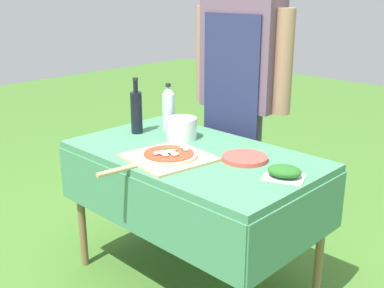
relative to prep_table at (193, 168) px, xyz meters
name	(u,v)px	position (x,y,z in m)	size (l,w,h in m)	color
ground_plane	(193,282)	(0.00, 0.00, -0.66)	(12.00, 12.00, 0.00)	#477A2D
prep_table	(193,168)	(0.00, 0.00, 0.00)	(1.28, 0.75, 0.75)	#478960
person_cook	(241,81)	(-0.16, 0.56, 0.34)	(0.64, 0.24, 1.71)	#4C4C51
pizza_on_peel	(167,156)	(-0.02, -0.16, 0.10)	(0.41, 0.58, 0.06)	#D1B27F
oil_bottle	(136,111)	(-0.45, 0.02, 0.21)	(0.06, 0.06, 0.31)	black
water_bottle	(169,109)	(-0.35, 0.17, 0.22)	(0.07, 0.07, 0.27)	silver
herb_container	(284,172)	(0.52, 0.03, 0.11)	(0.21, 0.19, 0.06)	silver
mixing_tub	(182,128)	(-0.20, 0.12, 0.15)	(0.16, 0.16, 0.11)	silver
plate_stack	(245,158)	(0.26, 0.09, 0.10)	(0.22, 0.22, 0.02)	#DB4C42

